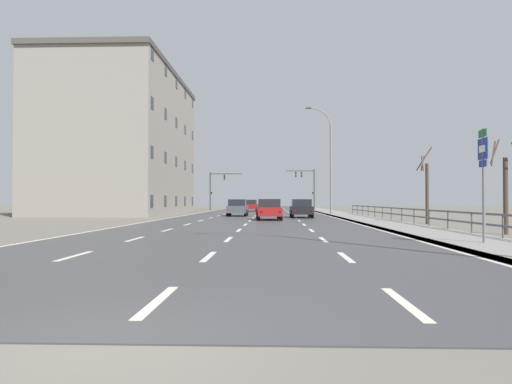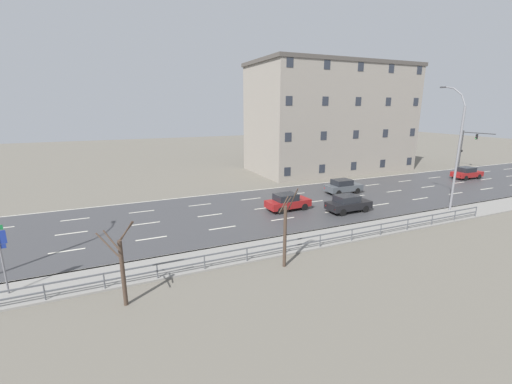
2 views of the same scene
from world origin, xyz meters
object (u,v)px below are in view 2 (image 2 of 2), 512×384
(traffic_signal_left, at_px, (467,144))
(car_mid_centre, at_px, (343,186))
(car_far_left, at_px, (287,202))
(brick_building, at_px, (331,118))
(street_lamp_midground, at_px, (456,152))
(highway_sign, at_px, (0,251))
(car_near_left, at_px, (467,173))
(car_far_right, at_px, (348,203))

(traffic_signal_left, bearing_deg, car_mid_centre, -79.05)
(car_far_left, bearing_deg, traffic_signal_left, 99.57)
(car_far_left, bearing_deg, car_mid_centre, 105.74)
(car_mid_centre, bearing_deg, brick_building, 150.44)
(street_lamp_midground, relative_size, brick_building, 0.47)
(street_lamp_midground, bearing_deg, car_far_left, -114.18)
(highway_sign, bearing_deg, traffic_signal_left, 105.31)
(car_near_left, bearing_deg, highway_sign, -76.84)
(car_near_left, distance_m, car_far_right, 24.48)
(highway_sign, relative_size, car_mid_centre, 0.92)
(traffic_signal_left, relative_size, car_mid_centre, 1.41)
(street_lamp_midground, xyz_separation_m, brick_building, (-22.26, 2.53, 2.30))
(car_far_left, xyz_separation_m, car_far_right, (2.69, 4.76, 0.00))
(highway_sign, distance_m, car_far_right, 25.16)
(street_lamp_midground, distance_m, car_far_right, 10.50)
(street_lamp_midground, height_order, car_far_left, street_lamp_midground)
(car_mid_centre, bearing_deg, car_near_left, 89.00)
(car_far_right, bearing_deg, car_far_left, -120.18)
(car_near_left, bearing_deg, car_far_right, -75.48)
(car_near_left, xyz_separation_m, car_far_right, (5.38, -23.89, 0.00))
(street_lamp_midground, bearing_deg, traffic_signal_left, 122.44)
(traffic_signal_left, relative_size, car_far_right, 1.40)
(car_mid_centre, height_order, car_near_left, same)
(car_far_left, height_order, car_near_left, same)
(highway_sign, height_order, traffic_signal_left, traffic_signal_left)
(traffic_signal_left, xyz_separation_m, car_far_left, (8.35, -36.27, -3.00))
(street_lamp_midground, relative_size, traffic_signal_left, 1.93)
(car_mid_centre, xyz_separation_m, car_near_left, (0.32, 20.00, 0.00))
(car_far_left, distance_m, car_near_left, 28.77)
(car_mid_centre, distance_m, brick_building, 16.64)
(brick_building, bearing_deg, car_mid_centre, -29.47)
(highway_sign, distance_m, traffic_signal_left, 58.32)
(street_lamp_midground, relative_size, car_mid_centre, 2.71)
(car_near_left, relative_size, brick_building, 0.18)
(car_far_left, height_order, car_far_right, same)
(highway_sign, xyz_separation_m, brick_building, (-23.22, 36.06, 5.30))
(car_far_left, distance_m, brick_building, 23.84)
(traffic_signal_left, height_order, brick_building, brick_building)
(car_far_left, bearing_deg, car_far_right, 57.13)
(brick_building, bearing_deg, car_far_right, -30.98)
(car_far_left, bearing_deg, highway_sign, -73.94)
(car_mid_centre, height_order, car_far_right, same)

